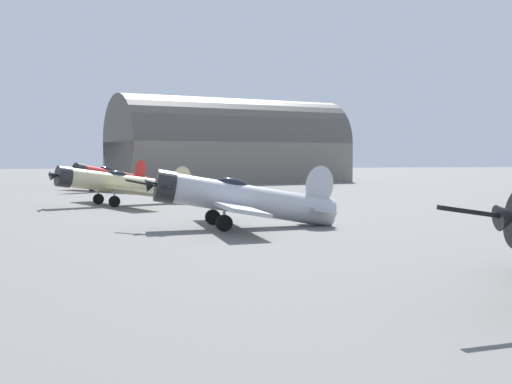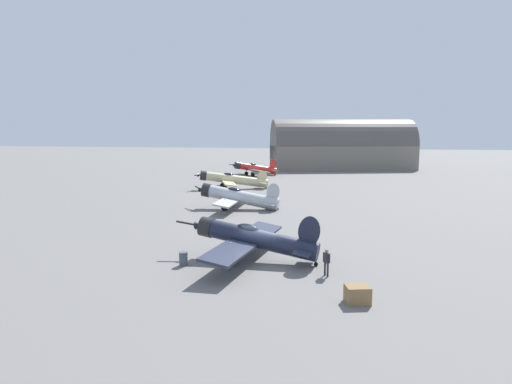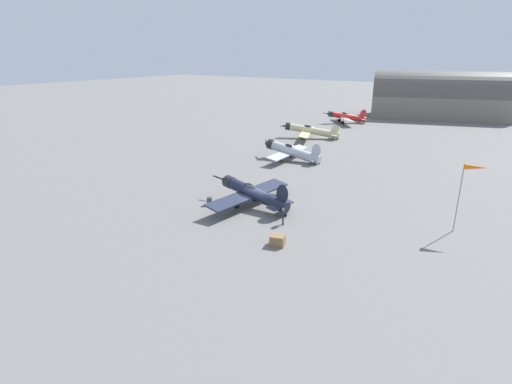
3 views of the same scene
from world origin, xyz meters
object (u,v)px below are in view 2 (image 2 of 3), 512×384
Objects in this scene: airplane_far_line at (232,179)px; ground_crew_mechanic at (327,260)px; airplane_foreground at (253,238)px; fuel_drum at (183,259)px; airplane_outer_stand at (254,168)px; airplane_mid_apron at (237,197)px; equipment_crate at (357,294)px.

airplane_far_line is 7.14× the size of ground_crew_mechanic.
fuel_drum is at bearing 34.01° from airplane_foreground.
airplane_foreground is at bearing 64.94° from airplane_outer_stand.
airplane_outer_stand reaches higher than fuel_drum.
airplane_foreground is at bearing 106.59° from airplane_mid_apron.
airplane_far_line is at bearing -66.16° from airplane_foreground.
airplane_outer_stand is 67.74m from equipment_crate.
airplane_foreground is 7.96× the size of equipment_crate.
airplane_foreground is at bearing -61.88° from ground_crew_mechanic.
ground_crew_mechanic is at bearing 69.15° from airplane_outer_stand.
airplane_mid_apron reaches higher than ground_crew_mechanic.
airplane_far_line reaches higher than equipment_crate.
fuel_drum is (9.55, -0.26, -0.58)m from ground_crew_mechanic.
airplane_mid_apron is 29.94m from equipment_crate.
airplane_mid_apron reaches higher than airplane_far_line.
airplane_far_line is (5.29, -17.24, 0.08)m from airplane_mid_apron.
ground_crew_mechanic is (-11.48, 22.61, -0.39)m from airplane_mid_apron.
ground_crew_mechanic is 9.58m from fuel_drum.
airplane_outer_stand is 7.54× the size of equipment_crate.
airplane_far_line is 43.24m from ground_crew_mechanic.
airplane_foreground is 5.84m from ground_crew_mechanic.
airplane_outer_stand is at bearing -73.26° from equipment_crate.
airplane_far_line is 13.37× the size of fuel_drum.
airplane_outer_stand is (12.39, -58.22, -0.02)m from airplane_foreground.
ground_crew_mechanic is (-17.66, 60.69, -0.51)m from airplane_outer_stand.
airplane_foreground is 59.53m from airplane_outer_stand.
airplane_mid_apron is at bearing -63.53° from equipment_crate.
airplane_far_line reaches higher than ground_crew_mechanic.
equipment_crate is at bearing 158.80° from fuel_drum.
airplane_outer_stand is 60.98m from fuel_drum.
airplane_far_line is (11.51, -37.39, -0.06)m from airplane_foreground.
ground_crew_mechanic is at bearing 91.98° from airplane_far_line.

